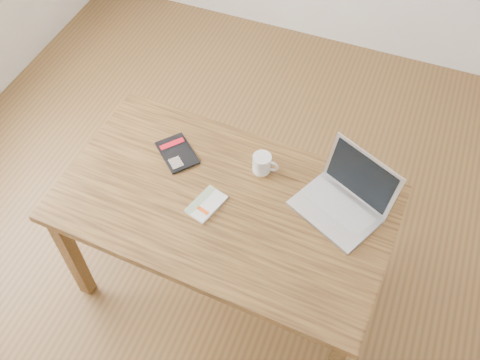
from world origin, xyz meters
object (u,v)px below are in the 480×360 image
at_px(laptop, 344,199).
at_px(coffee_mug, 263,163).
at_px(white_guidebook, 206,204).
at_px(black_guidebook, 177,153).
at_px(desk, 225,213).

xyz_separation_m(laptop, coffee_mug, (-0.39, 0.06, -0.00)).
bearing_deg(white_guidebook, black_guidebook, 154.65).
bearing_deg(white_guidebook, laptop, 37.64).
xyz_separation_m(desk, white_guidebook, (-0.06, -0.05, 0.10)).
relative_size(white_guidebook, black_guidebook, 0.79).
bearing_deg(white_guidebook, desk, 54.24).
bearing_deg(laptop, coffee_mug, -163.17).
bearing_deg(laptop, black_guidebook, -154.89).
distance_m(laptop, coffee_mug, 0.39).
bearing_deg(laptop, desk, -135.89).
xyz_separation_m(desk, coffee_mug, (0.09, 0.22, 0.14)).
xyz_separation_m(desk, laptop, (0.48, 0.16, 0.14)).
height_order(desk, coffee_mug, coffee_mug).
relative_size(desk, coffee_mug, 12.25).
xyz_separation_m(white_guidebook, laptop, (0.54, 0.21, 0.04)).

